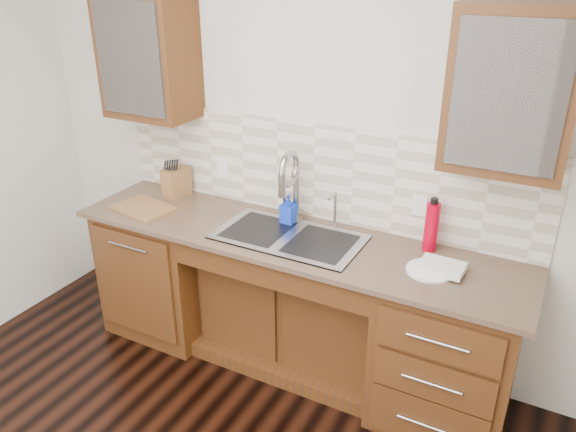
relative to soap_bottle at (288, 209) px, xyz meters
The scene contains 23 objects.
wall_back 0.42m from the soap_bottle, 67.99° to the left, with size 4.00×0.10×2.70m, color silver.
base_cabinet_left 1.04m from the soap_bottle, behind, with size 0.70×0.62×0.88m, color #593014.
base_cabinet_center 0.66m from the soap_bottle, 27.78° to the right, with size 1.20×0.44×0.70m, color #593014.
base_cabinet_right 1.19m from the soap_bottle, ahead, with size 0.70×0.62×0.88m, color #593014.
countertop 0.21m from the soap_bottle, 59.44° to the right, with size 2.70×0.65×0.03m, color #84705B.
backsplash 0.27m from the soap_bottle, 60.89° to the left, with size 2.70×0.02×0.59m, color beige.
sink 0.26m from the soap_bottle, 61.74° to the right, with size 0.84×0.46×0.19m, color #9E9EA5.
faucet 0.13m from the soap_bottle, 72.29° to the left, with size 0.04×0.04×0.40m, color #999993.
filter_tap 0.28m from the soap_bottle, 15.05° to the left, with size 0.02×0.02×0.24m, color #999993.
upper_cabinet_left 1.26m from the soap_bottle, behind, with size 0.55×0.34×0.75m, color #593014.
upper_cabinet_right 1.41m from the soap_bottle, ahead, with size 0.55×0.34×0.75m, color #593014.
outlet_left 0.59m from the soap_bottle, 165.14° to the left, with size 0.08×0.01×0.12m, color white.
outlet_right 0.76m from the soap_bottle, 11.35° to the left, with size 0.08×0.01×0.12m, color white.
soap_bottle is the anchor object (origin of this frame).
water_bottle 0.84m from the soap_bottle, ahead, with size 0.07×0.07×0.28m, color #B60018.
plate 0.92m from the soap_bottle, 10.79° to the right, with size 0.24×0.24×0.01m, color white.
dish_towel 0.97m from the soap_bottle, ahead, with size 0.22×0.16×0.04m, color white.
knife_block 0.86m from the soap_bottle, behind, with size 0.11×0.18×0.20m, color #A1814E.
cutting_board 0.95m from the soap_bottle, 164.76° to the right, with size 0.37×0.26×0.02m, color olive.
cup_left_a 1.31m from the soap_bottle, behind, with size 0.14×0.14×0.11m, color white.
cup_left_b 1.15m from the soap_bottle, behind, with size 0.10×0.10×0.09m, color silver.
cup_right_a 1.30m from the soap_bottle, ahead, with size 0.14×0.14×0.11m, color white.
cup_right_b 1.50m from the soap_bottle, ahead, with size 0.10×0.10×0.09m, color silver.
Camera 1 is at (1.33, -1.12, 2.37)m, focal length 35.00 mm.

